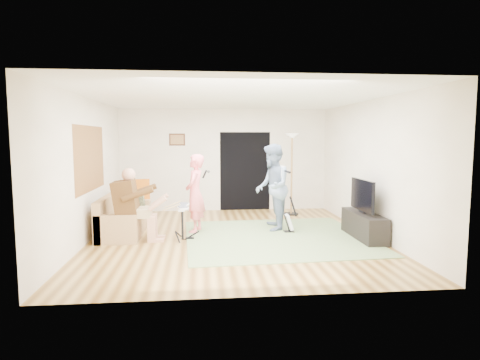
% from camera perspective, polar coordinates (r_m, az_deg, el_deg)
% --- Properties ---
extents(floor, '(6.00, 6.00, 0.00)m').
position_cam_1_polar(floor, '(7.96, -0.85, -8.12)').
color(floor, brown).
rests_on(floor, ground).
extents(walls, '(5.50, 6.00, 2.70)m').
position_cam_1_polar(walls, '(7.75, -0.86, 1.61)').
color(walls, white).
rests_on(walls, floor).
extents(ceiling, '(6.00, 6.00, 0.00)m').
position_cam_1_polar(ceiling, '(7.76, -0.88, 11.60)').
color(ceiling, white).
rests_on(ceiling, walls).
extents(window_blinds, '(0.00, 2.05, 2.05)m').
position_cam_1_polar(window_blinds, '(8.18, -20.54, 2.87)').
color(window_blinds, '#925E2D').
rests_on(window_blinds, walls).
extents(doorway, '(2.10, 0.00, 2.10)m').
position_cam_1_polar(doorway, '(10.79, 0.72, 1.25)').
color(doorway, black).
rests_on(doorway, walls).
extents(picture_frame, '(0.42, 0.03, 0.32)m').
position_cam_1_polar(picture_frame, '(10.70, -8.94, 5.70)').
color(picture_frame, '#3F2314').
rests_on(picture_frame, walls).
extents(area_rug, '(3.64, 3.44, 0.02)m').
position_cam_1_polar(area_rug, '(7.96, 5.20, -8.08)').
color(area_rug, '#66814E').
rests_on(area_rug, floor).
extents(sofa, '(0.79, 1.91, 0.77)m').
position_cam_1_polar(sofa, '(8.59, -16.63, -5.58)').
color(sofa, '#A98354').
rests_on(sofa, floor).
extents(drummer, '(0.90, 0.50, 1.39)m').
position_cam_1_polar(drummer, '(7.83, -14.59, -4.51)').
color(drummer, '#533517').
rests_on(drummer, sofa).
extents(drum_kit, '(0.37, 0.66, 0.68)m').
position_cam_1_polar(drum_kit, '(7.79, -8.19, -6.24)').
color(drum_kit, black).
rests_on(drum_kit, floor).
extents(singer, '(0.51, 0.66, 1.61)m').
position_cam_1_polar(singer, '(8.28, -6.40, -1.92)').
color(singer, '#FC6D77').
rests_on(singer, floor).
extents(microphone, '(0.06, 0.06, 0.24)m').
position_cam_1_polar(microphone, '(8.24, -5.04, 0.83)').
color(microphone, black).
rests_on(microphone, singer).
extents(guitarist, '(0.79, 0.96, 1.82)m').
position_cam_1_polar(guitarist, '(8.46, 4.63, -1.02)').
color(guitarist, slate).
rests_on(guitarist, floor).
extents(guitar_held, '(0.14, 0.60, 0.26)m').
position_cam_1_polar(guitar_held, '(8.47, 5.98, 1.20)').
color(guitar_held, white).
rests_on(guitar_held, guitarist).
extents(guitar_spare, '(0.27, 0.24, 0.75)m').
position_cam_1_polar(guitar_spare, '(8.37, 7.03, -5.95)').
color(guitar_spare, black).
rests_on(guitar_spare, floor).
extents(torchiere_lamp, '(0.37, 0.37, 2.06)m').
position_cam_1_polar(torchiere_lamp, '(10.17, 7.38, 2.95)').
color(torchiere_lamp, black).
rests_on(torchiere_lamp, floor).
extents(dining_chair, '(0.46, 0.48, 0.93)m').
position_cam_1_polar(dining_chair, '(10.10, -13.67, -3.34)').
color(dining_chair, tan).
rests_on(dining_chair, floor).
extents(tv_cabinet, '(0.40, 1.40, 0.50)m').
position_cam_1_polar(tv_cabinet, '(8.18, 17.21, -6.22)').
color(tv_cabinet, black).
rests_on(tv_cabinet, floor).
extents(television, '(0.06, 0.99, 0.60)m').
position_cam_1_polar(television, '(8.05, 17.01, -2.06)').
color(television, black).
rests_on(television, tv_cabinet).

